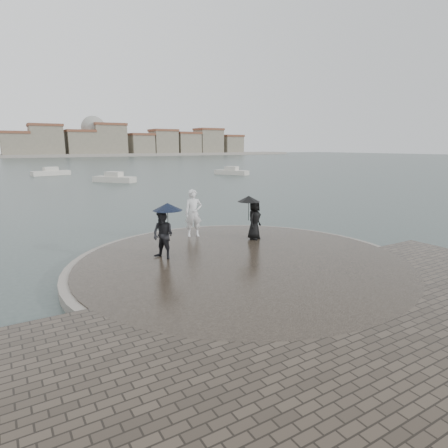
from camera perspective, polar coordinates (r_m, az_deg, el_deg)
ground at (r=11.40m, az=12.86°, el=-11.43°), size 400.00×400.00×0.00m
kerb_ring at (r=13.89m, az=2.80°, el=-6.16°), size 12.50×12.50×0.32m
quay_tip at (r=13.88m, az=2.80°, el=-6.08°), size 11.90×11.90×0.36m
statue at (r=17.09m, az=-4.68°, el=1.65°), size 0.91×0.74×2.16m
visitor_left at (r=13.86m, az=-9.10°, el=-0.56°), size 1.32×1.20×2.04m
visitor_right at (r=16.56m, az=4.43°, el=1.43°), size 1.27×1.06×1.95m
boats at (r=56.30m, az=-13.50°, el=7.35°), size 29.33×19.96×1.50m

